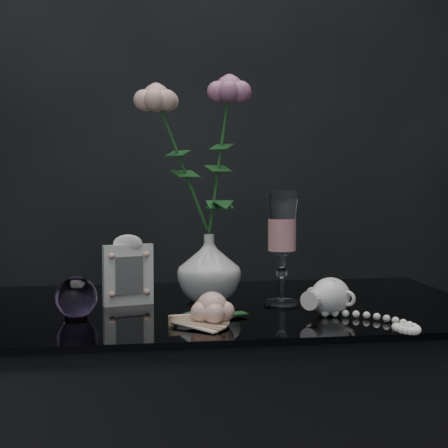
{
  "coord_description": "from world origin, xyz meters",
  "views": [
    {
      "loc": [
        -0.17,
        -1.26,
        1.01
      ],
      "look_at": [
        0.02,
        0.03,
        0.92
      ],
      "focal_mm": 55.0,
      "sensor_mm": 36.0,
      "label": 1
    }
  ],
  "objects": [
    {
      "name": "pearl_jar",
      "position": [
        0.2,
        -0.07,
        0.8
      ],
      "size": [
        0.35,
        0.35,
        0.07
      ],
      "primitive_type": null,
      "rotation": [
        0.0,
        0.0,
        -0.73
      ],
      "color": "white",
      "rests_on": "table"
    },
    {
      "name": "paperweight",
      "position": [
        -0.25,
        -0.03,
        0.8
      ],
      "size": [
        0.08,
        0.08,
        0.07
      ],
      "primitive_type": null,
      "rotation": [
        0.0,
        0.0,
        0.08
      ],
      "color": "#9D72BA",
      "rests_on": "table"
    },
    {
      "name": "paper_fan",
      "position": [
        -0.09,
        -0.12,
        0.77
      ],
      "size": [
        0.24,
        0.22,
        0.02
      ],
      "primitive_type": null,
      "rotation": [
        0.0,
        0.0,
        -0.41
      ],
      "color": "beige",
      "rests_on": "table"
    },
    {
      "name": "loose_rose",
      "position": [
        -0.02,
        -0.13,
        0.79
      ],
      "size": [
        0.16,
        0.19,
        0.06
      ],
      "primitive_type": null,
      "rotation": [
        0.0,
        0.0,
        -0.24
      ],
      "color": "#F4B49E",
      "rests_on": "table"
    },
    {
      "name": "picture_frame",
      "position": [
        -0.16,
        0.07,
        0.83
      ],
      "size": [
        0.12,
        0.1,
        0.14
      ],
      "primitive_type": null,
      "rotation": [
        0.0,
        0.0,
        0.27
      ],
      "color": "white",
      "rests_on": "table"
    },
    {
      "name": "wine_glass",
      "position": [
        0.14,
        0.04,
        0.87
      ],
      "size": [
        0.09,
        0.09,
        0.22
      ],
      "primitive_type": null,
      "rotation": [
        0.0,
        0.0,
        0.36
      ],
      "color": "white",
      "rests_on": "table"
    },
    {
      "name": "vase",
      "position": [
        0.0,
        0.1,
        0.83
      ],
      "size": [
        0.17,
        0.17,
        0.13
      ],
      "primitive_type": "imported",
      "rotation": [
        0.0,
        0.0,
        -0.37
      ],
      "color": "silver",
      "rests_on": "table"
    },
    {
      "name": "roses",
      "position": [
        -0.02,
        0.1,
        1.07
      ],
      "size": [
        0.23,
        0.12,
        0.37
      ],
      "color": "#F5B59F",
      "rests_on": "vase"
    }
  ]
}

